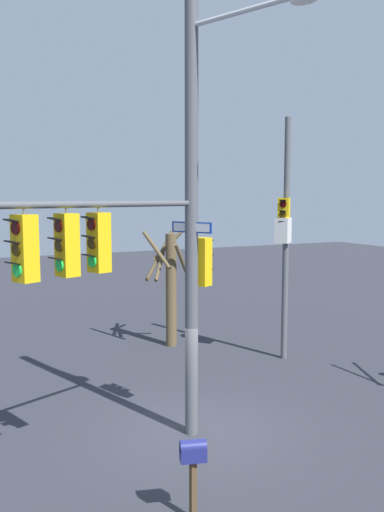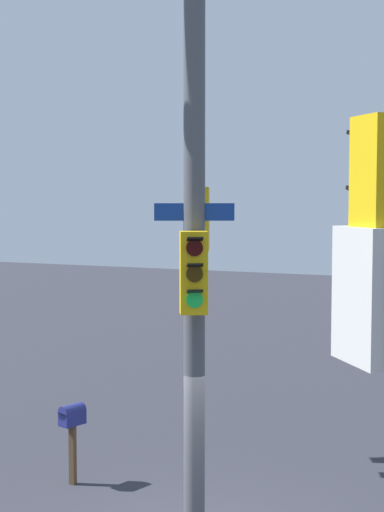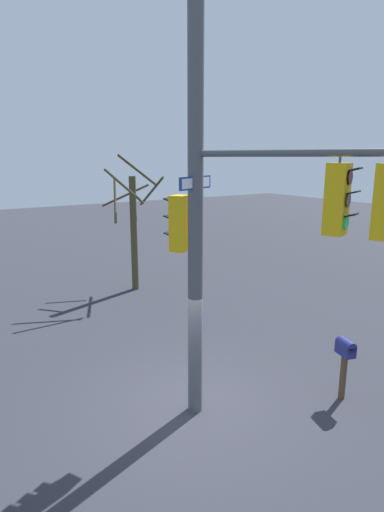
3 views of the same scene
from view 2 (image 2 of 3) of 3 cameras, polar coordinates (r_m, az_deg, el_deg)
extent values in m
cylinder|color=#4C4F54|center=(10.67, 0.17, 3.45)|extent=(0.30, 0.30, 9.60)
cylinder|color=#4C4F54|center=(13.19, 0.44, 5.72)|extent=(4.69, 2.08, 0.12)
cube|color=gold|center=(13.28, 0.45, 2.69)|extent=(0.41, 0.44, 1.10)
cylinder|color=#2F0403|center=(13.44, 0.49, 4.16)|extent=(0.11, 0.22, 0.22)
cube|color=black|center=(13.52, 0.51, 4.67)|extent=(0.22, 0.25, 0.06)
cylinder|color=#352504|center=(13.45, 0.49, 2.71)|extent=(0.11, 0.22, 0.22)
cube|color=black|center=(13.52, 0.51, 3.23)|extent=(0.22, 0.25, 0.06)
cylinder|color=#19D147|center=(13.46, 0.49, 1.26)|extent=(0.11, 0.22, 0.22)
cube|color=black|center=(13.53, 0.51, 1.79)|extent=(0.22, 0.25, 0.06)
cylinder|color=#4C4F54|center=(13.28, 0.45, 5.39)|extent=(0.04, 0.04, 0.15)
cube|color=gold|center=(13.98, 0.50, 2.77)|extent=(0.40, 0.44, 1.10)
cylinder|color=#2F0403|center=(14.14, 0.56, 4.16)|extent=(0.10, 0.22, 0.22)
cube|color=black|center=(14.22, 0.59, 4.64)|extent=(0.22, 0.25, 0.06)
cylinder|color=#352504|center=(14.15, 0.56, 2.78)|extent=(0.10, 0.22, 0.22)
cube|color=black|center=(14.22, 0.59, 3.27)|extent=(0.22, 0.25, 0.06)
cylinder|color=#19D147|center=(14.16, 0.56, 1.41)|extent=(0.10, 0.22, 0.22)
cube|color=black|center=(14.23, 0.59, 1.90)|extent=(0.22, 0.25, 0.06)
cylinder|color=#4C4F54|center=(13.98, 0.51, 5.33)|extent=(0.04, 0.04, 0.15)
cube|color=gold|center=(14.80, 0.56, 2.84)|extent=(0.43, 0.45, 1.10)
cylinder|color=#2F0403|center=(14.97, 0.55, 4.16)|extent=(0.12, 0.21, 0.22)
cube|color=black|center=(15.04, 0.54, 4.62)|extent=(0.24, 0.26, 0.06)
cylinder|color=#352504|center=(14.97, 0.54, 2.86)|extent=(0.12, 0.21, 0.22)
cube|color=black|center=(15.04, 0.54, 3.32)|extent=(0.24, 0.26, 0.06)
cylinder|color=#19D147|center=(14.98, 0.54, 1.56)|extent=(0.12, 0.21, 0.22)
cube|color=black|center=(15.05, 0.54, 2.03)|extent=(0.24, 0.26, 0.06)
cylinder|color=#4C4F54|center=(14.80, 0.57, 5.26)|extent=(0.04, 0.04, 0.15)
cube|color=gold|center=(10.34, 0.12, -1.23)|extent=(0.44, 0.46, 1.10)
cylinder|color=#2F0403|center=(10.15, 0.19, 0.60)|extent=(0.13, 0.21, 0.22)
cube|color=black|center=(10.07, 0.22, 1.25)|extent=(0.24, 0.26, 0.06)
cylinder|color=#352504|center=(10.18, 0.19, -1.31)|extent=(0.13, 0.21, 0.22)
cube|color=black|center=(10.09, 0.22, -0.68)|extent=(0.24, 0.26, 0.06)
cylinder|color=#19D147|center=(10.22, 0.19, -3.21)|extent=(0.13, 0.21, 0.22)
cube|color=black|center=(10.13, 0.22, -2.59)|extent=(0.24, 0.26, 0.06)
cube|color=navy|center=(10.67, 0.17, 3.24)|extent=(0.50, 1.00, 0.24)
cube|color=white|center=(10.69, 0.17, 3.24)|extent=(0.44, 0.90, 0.18)
cube|color=silver|center=(4.79, 13.82, -2.78)|extent=(0.68, 0.66, 0.81)
cylinder|color=#2F0403|center=(4.86, 13.20, 7.30)|extent=(0.17, 0.18, 0.22)
cube|color=black|center=(4.93, 12.75, 8.66)|extent=(0.26, 0.26, 0.06)
cylinder|color=#352504|center=(4.85, 13.13, 3.29)|extent=(0.17, 0.18, 0.22)
cube|color=black|center=(4.92, 12.69, 4.71)|extent=(0.26, 0.26, 0.06)
cylinder|color=#19D147|center=(4.87, 13.06, -0.71)|extent=(0.17, 0.18, 0.22)
cube|color=black|center=(4.93, 12.63, 0.75)|extent=(0.26, 0.26, 0.06)
cube|color=#4C3823|center=(14.06, -8.72, -14.16)|extent=(0.10, 0.10, 1.05)
cube|color=navy|center=(13.87, -8.75, -11.63)|extent=(0.49, 0.36, 0.24)
cylinder|color=navy|center=(13.84, -8.76, -11.15)|extent=(0.49, 0.36, 0.24)
camera|label=1|loc=(20.96, -20.50, 5.19)|focal=36.81mm
camera|label=3|loc=(16.32, 24.58, 4.80)|focal=29.41mm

